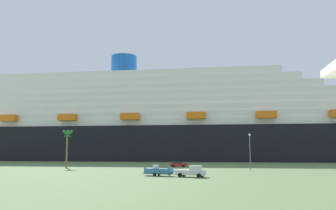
% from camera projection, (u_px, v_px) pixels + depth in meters
% --- Properties ---
extents(ground_plane, '(600.00, 600.00, 0.00)m').
position_uv_depth(ground_plane, '(197.00, 164.00, 118.85)').
color(ground_plane, '#567042').
extents(cruise_ship, '(288.41, 47.48, 59.77)m').
position_uv_depth(cruise_ship, '(201.00, 126.00, 160.21)').
color(cruise_ship, black).
rests_on(cruise_ship, ground_plane).
extents(pickup_truck, '(5.90, 3.22, 2.20)m').
position_uv_depth(pickup_truck, '(192.00, 171.00, 64.91)').
color(pickup_truck, silver).
rests_on(pickup_truck, ground_plane).
extents(small_boat_on_trailer, '(7.29, 3.21, 2.15)m').
position_uv_depth(small_boat_on_trailer, '(161.00, 171.00, 67.46)').
color(small_boat_on_trailer, '#595960').
rests_on(small_boat_on_trailer, ground_plane).
extents(palm_tree, '(3.45, 3.35, 10.88)m').
position_uv_depth(palm_tree, '(67.00, 137.00, 99.23)').
color(palm_tree, brown).
rests_on(palm_tree, ground_plane).
extents(street_lamp, '(0.56, 0.56, 9.11)m').
position_uv_depth(street_lamp, '(250.00, 147.00, 85.58)').
color(street_lamp, slate).
rests_on(street_lamp, ground_plane).
extents(parked_car_red_hatchback, '(4.94, 2.50, 1.58)m').
position_uv_depth(parked_car_red_hatchback, '(178.00, 164.00, 102.81)').
color(parked_car_red_hatchback, red).
rests_on(parked_car_red_hatchback, ground_plane).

